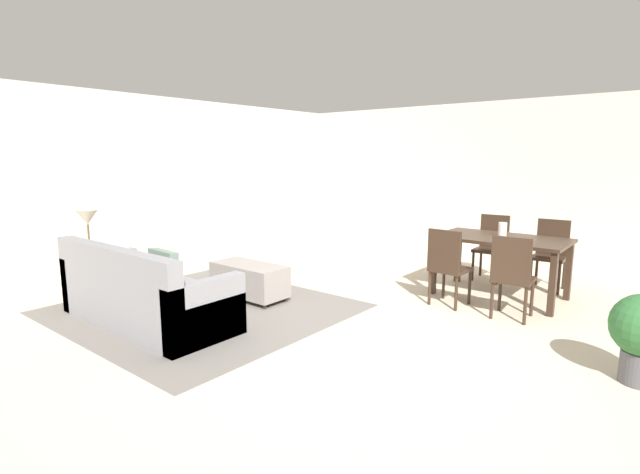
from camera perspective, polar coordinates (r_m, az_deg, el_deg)
ground_plane at (r=4.69m, az=3.80°, el=-12.17°), size 10.80×10.80×0.00m
wall_back at (r=8.93m, az=22.90°, el=6.38°), size 9.00×0.12×2.70m
wall_left at (r=8.11m, az=-20.90°, el=6.25°), size 0.12×11.00×2.70m
area_rug at (r=5.71m, az=-13.85°, el=-8.37°), size 3.00×2.80×0.01m
couch at (r=5.36m, az=-20.45°, el=-6.68°), size 2.12×0.86×0.86m
ottoman_table at (r=5.94m, az=-8.50°, el=-5.03°), size 0.99×0.45×0.44m
side_table at (r=6.55m, az=-25.85°, el=-2.68°), size 0.40×0.40×0.58m
table_lamp at (r=6.46m, az=-26.20°, el=1.95°), size 0.26×0.26×0.53m
dining_table at (r=6.28m, az=20.94°, el=-0.89°), size 1.53×0.90×0.76m
dining_chair_near_left at (r=5.72m, az=15.08°, el=-3.04°), size 0.42×0.42×0.92m
dining_chair_near_right at (r=5.46m, az=22.12°, el=-4.01°), size 0.43×0.43×0.92m
dining_chair_far_left at (r=7.20m, az=19.98°, el=-0.71°), size 0.42×0.42×0.92m
dining_chair_far_right at (r=6.98m, az=26.00°, el=-1.43°), size 0.42×0.42×0.92m
vase_centerpiece at (r=6.24m, az=21.10°, el=0.80°), size 0.10×0.10×0.18m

